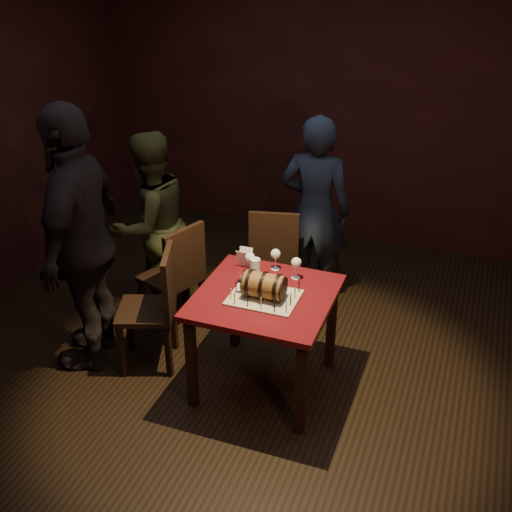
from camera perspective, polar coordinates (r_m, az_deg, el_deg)
name	(u,v)px	position (r m, az deg, el deg)	size (l,w,h in m)	color
room_shell	(250,197)	(4.11, -0.57, 5.31)	(5.04, 5.04, 2.80)	black
pub_table	(265,309)	(4.34, 0.79, -4.69)	(0.90, 0.90, 0.75)	#440B11
cake_board	(264,297)	(4.24, 0.71, -3.70)	(0.45, 0.35, 0.01)	#ACA08B
barrel_cake	(264,285)	(4.19, 0.71, -2.64)	(0.32, 0.19, 0.19)	brown
birthday_candles	(264,291)	(4.22, 0.73, -3.16)	(0.40, 0.30, 0.09)	#E4D388
wine_glass_left	(250,258)	(4.48, -0.55, -0.21)	(0.07, 0.07, 0.16)	silver
wine_glass_mid	(276,255)	(4.53, 1.75, 0.11)	(0.07, 0.07, 0.16)	silver
wine_glass_right	(296,263)	(4.42, 3.60, -0.66)	(0.07, 0.07, 0.16)	silver
pint_of_ale	(255,269)	(4.44, -0.08, -1.17)	(0.07, 0.07, 0.15)	silver
menu_card	(245,258)	(4.60, -1.03, -0.17)	(0.10, 0.05, 0.13)	white
chair_back	(275,253)	(5.30, 1.67, 0.25)	(0.48, 0.48, 0.93)	black
chair_left_rear	(177,273)	(5.04, -7.02, -1.50)	(0.51, 0.51, 0.93)	black
chair_left_front	(156,303)	(4.68, -8.85, -4.11)	(0.51, 0.51, 0.93)	black
person_back	(315,211)	(5.37, 5.28, 4.02)	(0.60, 0.39, 1.63)	#1B2537
person_left_rear	(150,225)	(5.27, -9.37, 2.76)	(0.75, 0.58, 1.54)	#3C4020
person_left_front	(82,240)	(4.64, -15.25, 1.38)	(1.15, 0.48, 1.96)	black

